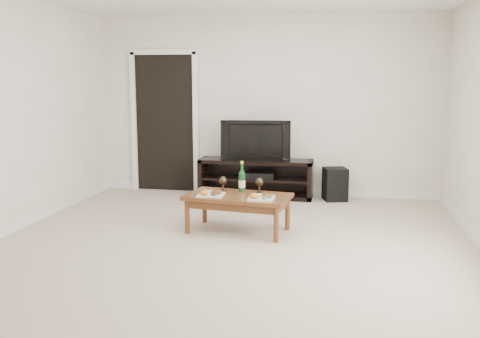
% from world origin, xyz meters
% --- Properties ---
extents(floor, '(5.50, 5.50, 0.00)m').
position_xyz_m(floor, '(0.00, 0.00, 0.00)').
color(floor, beige).
rests_on(floor, ground).
extents(back_wall, '(5.00, 0.04, 2.60)m').
position_xyz_m(back_wall, '(0.00, 2.77, 1.30)').
color(back_wall, white).
rests_on(back_wall, ground).
extents(doorway, '(0.90, 0.02, 2.05)m').
position_xyz_m(doorway, '(-1.55, 2.73, 1.02)').
color(doorway, black).
rests_on(doorway, ground).
extents(media_console, '(1.63, 0.45, 0.55)m').
position_xyz_m(media_console, '(-0.11, 2.50, 0.28)').
color(media_console, black).
rests_on(media_console, ground).
extents(television, '(1.00, 0.21, 0.57)m').
position_xyz_m(television, '(-0.11, 2.50, 0.84)').
color(television, black).
rests_on(television, media_console).
extents(av_receiver, '(0.42, 0.32, 0.08)m').
position_xyz_m(av_receiver, '(-0.05, 2.48, 0.33)').
color(av_receiver, black).
rests_on(av_receiver, media_console).
extents(subwoofer, '(0.38, 0.38, 0.46)m').
position_xyz_m(subwoofer, '(1.02, 2.48, 0.23)').
color(subwoofer, black).
rests_on(subwoofer, ground).
extents(coffee_table, '(1.21, 0.77, 0.42)m').
position_xyz_m(coffee_table, '(-0.02, 0.67, 0.21)').
color(coffee_table, brown).
rests_on(coffee_table, ground).
extents(plate_left, '(0.27, 0.27, 0.07)m').
position_xyz_m(plate_left, '(-0.31, 0.58, 0.45)').
color(plate_left, white).
rests_on(plate_left, coffee_table).
extents(plate_right, '(0.27, 0.27, 0.07)m').
position_xyz_m(plate_right, '(0.26, 0.51, 0.45)').
color(plate_right, white).
rests_on(plate_right, coffee_table).
extents(wine_bottle, '(0.07, 0.07, 0.35)m').
position_xyz_m(wine_bottle, '(-0.02, 0.87, 0.59)').
color(wine_bottle, '#103C18').
rests_on(wine_bottle, coffee_table).
extents(goblet_left, '(0.09, 0.09, 0.17)m').
position_xyz_m(goblet_left, '(-0.23, 0.85, 0.51)').
color(goblet_left, '#31281A').
rests_on(goblet_left, coffee_table).
extents(goblet_right, '(0.09, 0.09, 0.17)m').
position_xyz_m(goblet_right, '(0.19, 0.85, 0.51)').
color(goblet_right, '#31281A').
rests_on(goblet_right, coffee_table).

